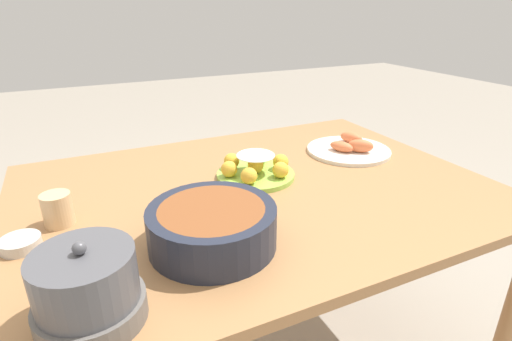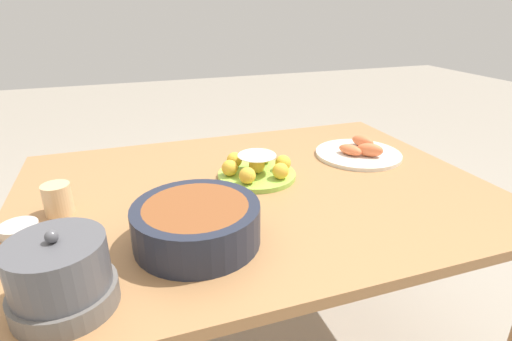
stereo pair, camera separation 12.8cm
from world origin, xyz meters
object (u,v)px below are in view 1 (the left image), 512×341
Objects in this scene: sauce_bowl at (20,243)px; cup_near at (58,209)px; serving_bowl at (212,226)px; dining_table at (256,209)px; warming_pot at (88,289)px; seafood_platter at (349,148)px; cup_far at (91,251)px; cake_plate at (255,168)px.

cup_near is at bearing -135.82° from sauce_bowl.
sauce_bowl is at bearing -23.48° from serving_bowl.
dining_table is 7.36× the size of warming_pot.
cup_near is at bearing 6.43° from seafood_platter.
cup_far is at bearing 105.83° from cup_near.
sauce_bowl is 0.20m from cup_far.
warming_pot reaches higher than cake_plate.
serving_bowl is 0.96× the size of seafood_platter.
warming_pot is at bearing 112.92° from sauce_bowl.
sauce_bowl is 1.06× the size of cup_near.
cake_plate is at bearing -168.52° from sauce_bowl.
seafood_platter is 3.66× the size of cup_near.
cake_plate and cup_near have the same top height.
dining_table is 0.58m from cup_near.
seafood_platter is 1.61× the size of warming_pot.
cup_near is 0.40m from warming_pot.
cup_near is (1.03, 0.12, 0.03)m from seafood_platter.
sauce_bowl is 1.13m from seafood_platter.
cup_far is (-0.06, 0.22, -0.01)m from cup_near.
cake_plate is 1.31× the size of warming_pot.
warming_pot is (-0.05, 0.40, 0.03)m from cup_near.
cake_plate reaches higher than sauce_bowl.
serving_bowl is at bearing 28.66° from seafood_platter.
cup_far is (0.27, -0.05, -0.02)m from serving_bowl.
sauce_bowl is at bearing 6.05° from dining_table.
warming_pot reaches higher than serving_bowl.
cup_far is at bearing 27.06° from cake_plate.
serving_bowl is at bearing 46.85° from dining_table.
dining_table is 0.49m from seafood_platter.
serving_bowl is 3.30× the size of sauce_bowl.
warming_pot is at bearing 96.83° from cup_near.
warming_pot is at bearing 39.81° from cake_plate.
cake_plate is 0.60m from cup_near.
sauce_bowl is 0.47× the size of warming_pot.
warming_pot is at bearing 36.76° from dining_table.
cake_plate is 0.60m from cup_far.
cake_plate is at bearing -112.94° from dining_table.
serving_bowl is at bearing 170.07° from cup_far.
sauce_bowl is at bearing 10.16° from seafood_platter.
cup_near is 0.44× the size of warming_pot.
sauce_bowl is (0.68, 0.14, -0.02)m from cake_plate.
warming_pot reaches higher than seafood_platter.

